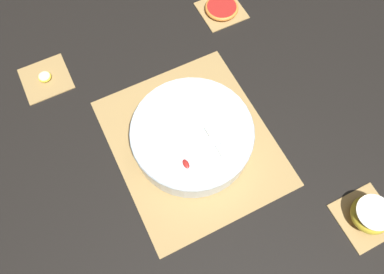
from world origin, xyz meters
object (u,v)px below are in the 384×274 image
Objects in this scene: apple_half at (371,215)px; banana_coin_single at (45,77)px; fruit_salad_bowl at (192,135)px; grapefruit_slice at (222,8)px.

apple_half reaches higher than banana_coin_single.
apple_half is at bearing -141.90° from fruit_salad_bowl.
fruit_salad_bowl is at bearing 38.10° from apple_half.
fruit_salad_bowl is at bearing -142.04° from banana_coin_single.
grapefruit_slice is at bearing 0.00° from apple_half.
fruit_salad_bowl reaches higher than grapefruit_slice.
grapefruit_slice is at bearing -90.00° from banana_coin_single.
fruit_salad_bowl is 0.43m from banana_coin_single.
fruit_salad_bowl is 3.35× the size of apple_half.
fruit_salad_bowl is 8.34× the size of banana_coin_single.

